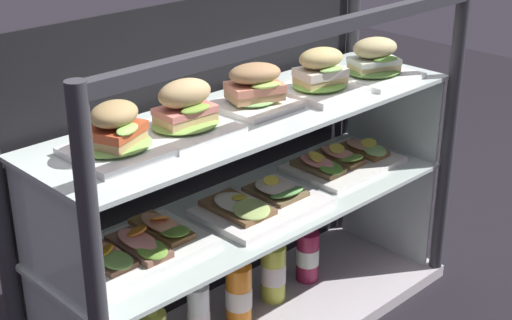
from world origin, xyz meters
name	(u,v)px	position (x,y,z in m)	size (l,w,h in m)	color
case_frame	(231,158)	(0.00, 0.09, 0.48)	(1.21, 0.40, 0.88)	#333338
riser_lower_tier	(256,267)	(0.00, 0.00, 0.20)	(1.13, 0.32, 0.33)	silver
shelf_lower_glass	(256,209)	(0.00, 0.00, 0.37)	(1.15, 0.34, 0.01)	silver
riser_upper_tier	(256,162)	(0.00, 0.00, 0.50)	(1.13, 0.32, 0.25)	silver
shelf_upper_glass	(256,112)	(0.00, 0.00, 0.63)	(1.15, 0.34, 0.01)	silver
plated_roll_sandwich_near_right_corner	(117,136)	(-0.40, 0.00, 0.68)	(0.19, 0.19, 0.12)	white
plated_roll_sandwich_right_of_center	(185,113)	(-0.22, 0.00, 0.68)	(0.19, 0.19, 0.12)	white
plated_roll_sandwich_far_right	(255,89)	(0.01, 0.01, 0.69)	(0.17, 0.17, 0.11)	white
plated_roll_sandwich_left_of_center	(320,77)	(0.20, -0.03, 0.68)	(0.19, 0.19, 0.12)	white
plated_roll_sandwich_mid_right	(374,63)	(0.41, -0.04, 0.68)	(0.20, 0.20, 0.11)	white
open_sandwich_tray_far_right	(139,246)	(-0.35, 0.02, 0.40)	(0.31, 0.22, 0.07)	white
open_sandwich_tray_near_left_corner	(260,202)	(0.00, -0.01, 0.40)	(0.31, 0.22, 0.06)	white
open_sandwich_tray_center	(343,160)	(0.36, 0.01, 0.40)	(0.31, 0.22, 0.06)	white
juice_bottle_front_left_end	(199,312)	(-0.17, 0.04, 0.12)	(0.06, 0.06, 0.21)	white
juice_bottle_front_right_end	(239,291)	(-0.03, 0.03, 0.12)	(0.07, 0.07, 0.23)	orange
juice_bottle_back_center	(273,271)	(0.11, 0.04, 0.13)	(0.07, 0.07, 0.22)	#C1CE43
juice_bottle_front_middle	(308,254)	(0.25, 0.04, 0.12)	(0.07, 0.07, 0.20)	maroon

